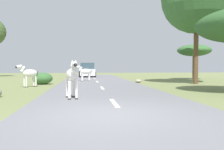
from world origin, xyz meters
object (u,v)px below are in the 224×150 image
zebra_2 (85,72)px  rock_1 (138,81)px  car_0 (87,70)px  zebra_1 (29,73)px  bush_2 (43,78)px  tree_2 (194,51)px  zebra_0 (72,76)px

zebra_2 → rock_1: size_ratio=2.75×
rock_1 → car_0: bearing=111.0°
zebra_1 → bush_2: 2.54m
tree_2 → rock_1: 8.32m
bush_2 → rock_1: size_ratio=2.79×
zebra_1 → zebra_2: bearing=-77.1°
zebra_2 → tree_2: size_ratio=0.41×
zebra_1 → tree_2: bearing=-105.2°
car_0 → bush_2: bearing=-108.2°
zebra_0 → zebra_1: (-3.11, 6.38, -0.08)m
zebra_2 → rock_1: 4.80m
car_0 → zebra_0: bearing=-94.2°
bush_2 → rock_1: 7.64m
tree_2 → rock_1: bearing=-148.9°
zebra_2 → zebra_0: bearing=159.9°
zebra_1 → zebra_2: (3.61, 5.18, 0.00)m
zebra_0 → rock_1: (4.92, 9.83, -0.83)m
zebra_1 → rock_1: size_ratio=2.83×
zebra_2 → bush_2: zebra_2 is taller
zebra_2 → tree_2: bearing=-95.8°
zebra_0 → zebra_2: size_ratio=1.12×
car_0 → tree_2: bearing=-34.0°
car_0 → bush_2: 12.31m
zebra_0 → tree_2: tree_2 is taller
zebra_2 → tree_2: (11.11, 2.31, 2.07)m
zebra_2 → car_0: car_0 is taller
car_0 → bush_2: (-3.42, -11.81, -0.41)m
zebra_0 → bush_2: size_ratio=1.10×
zebra_2 → car_0: (0.26, 9.09, -0.05)m
car_0 → bush_2: size_ratio=2.98×
tree_2 → bush_2: 15.34m
tree_2 → rock_1: (-6.70, -4.04, -2.82)m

